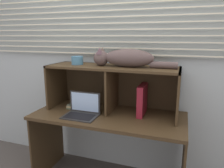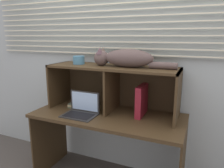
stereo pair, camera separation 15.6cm
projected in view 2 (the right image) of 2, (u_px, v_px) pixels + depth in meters
back_panel_with_blinds at (121, 58)px, 2.25m from camera, size 4.40×0.08×2.50m
desk at (108, 128)px, 2.07m from camera, size 1.46×0.64×0.75m
hutch_shelf_unit at (113, 79)px, 2.10m from camera, size 1.28×0.40×0.45m
cat at (124, 58)px, 1.97m from camera, size 0.80×0.18×0.18m
laptop at (81, 110)px, 2.02m from camera, size 0.32×0.22×0.21m
binder_upright at (142, 100)px, 1.99m from camera, size 0.06×0.26×0.29m
book_stack at (80, 104)px, 2.27m from camera, size 0.17×0.22×0.05m
small_basket at (79, 60)px, 2.17m from camera, size 0.12×0.12×0.08m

